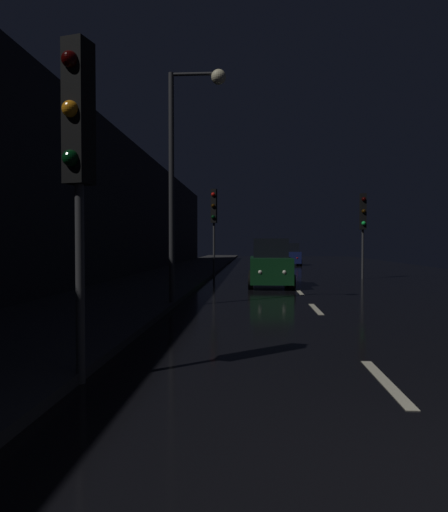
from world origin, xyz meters
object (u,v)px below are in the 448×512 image
traffic_light_far_left (214,213)px  car_approaching_headlights (270,265)px  traffic_light_far_right (363,218)px  traffic_light_near_left (78,137)px  streetlamp_overhead (187,150)px  car_distant_taillights (290,255)px

traffic_light_far_left → car_approaching_headlights: (2.97, -5.61, -2.65)m
traffic_light_far_left → car_approaching_headlights: bearing=36.5°
traffic_light_far_right → traffic_light_far_left: bearing=-96.2°
traffic_light_near_left → streetlamp_overhead: bearing=-168.6°
traffic_light_far_right → streetlamp_overhead: streetlamp_overhead is taller
car_approaching_headlights → car_distant_taillights: 20.50m
traffic_light_far_right → car_distant_taillights: (-2.59, 15.79, -2.39)m
traffic_light_far_left → traffic_light_far_right: size_ratio=1.09×
traffic_light_far_left → car_distant_taillights: size_ratio=1.30×
car_distant_taillights → traffic_light_far_left: bearing=159.7°
traffic_light_far_right → traffic_light_near_left: (-8.14, -19.09, 0.03)m
car_approaching_headlights → streetlamp_overhead: bearing=-21.4°
streetlamp_overhead → car_approaching_headlights: bearing=68.6°
traffic_light_far_left → traffic_light_near_left: traffic_light_far_left is taller
car_approaching_headlights → car_distant_taillights: size_ratio=1.10×
traffic_light_far_right → car_approaching_headlights: 7.19m
car_distant_taillights → traffic_light_far_right: bearing=-170.7°
traffic_light_near_left → car_distant_taillights: 35.41m
car_approaching_headlights → traffic_light_far_left: bearing=-152.1°
traffic_light_near_left → streetlamp_overhead: 7.75m
traffic_light_near_left → car_approaching_headlights: 15.04m
traffic_light_far_left → streetlamp_overhead: 12.57m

